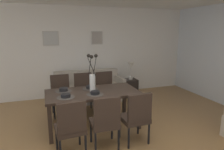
{
  "coord_description": "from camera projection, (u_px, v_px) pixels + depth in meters",
  "views": [
    {
      "loc": [
        -0.78,
        -2.65,
        1.9
      ],
      "look_at": [
        0.57,
        1.32,
        0.99
      ],
      "focal_mm": 32.17,
      "sensor_mm": 36.0,
      "label": 1
    }
  ],
  "objects": [
    {
      "name": "dining_chair_near_left",
      "position": [
        71.0,
        126.0,
        3.02
      ],
      "size": [
        0.47,
        0.47,
        0.92
      ],
      "color": "#33261E",
      "rests_on": "ground"
    },
    {
      "name": "sofa",
      "position": [
        89.0,
        90.0,
        5.65
      ],
      "size": [
        1.86,
        0.84,
        0.8
      ],
      "color": "#B2A899",
      "rests_on": "ground"
    },
    {
      "name": "placemat_near_right",
      "position": [
        64.0,
        91.0,
        3.97
      ],
      "size": [
        0.32,
        0.32,
        0.01
      ],
      "primitive_type": "cylinder",
      "color": "#4C4742",
      "rests_on": "dining_table"
    },
    {
      "name": "dining_chair_mid_left",
      "position": [
        136.0,
        115.0,
        3.39
      ],
      "size": [
        0.46,
        0.46,
        0.92
      ],
      "color": "#33261E",
      "rests_on": "ground"
    },
    {
      "name": "bowl_far_left",
      "position": [
        95.0,
        92.0,
        3.76
      ],
      "size": [
        0.17,
        0.17,
        0.07
      ],
      "color": "black",
      "rests_on": "dining_table"
    },
    {
      "name": "side_table",
      "position": [
        130.0,
        88.0,
        5.96
      ],
      "size": [
        0.36,
        0.36,
        0.52
      ],
      "primitive_type": "cube",
      "color": "black",
      "rests_on": "ground"
    },
    {
      "name": "bowl_near_right",
      "position": [
        64.0,
        89.0,
        3.96
      ],
      "size": [
        0.17,
        0.17,
        0.07
      ],
      "color": "black",
      "rests_on": "dining_table"
    },
    {
      "name": "dining_chair_far_right",
      "position": [
        84.0,
        91.0,
        4.79
      ],
      "size": [
        0.46,
        0.46,
        0.92
      ],
      "color": "#33261E",
      "rests_on": "ground"
    },
    {
      "name": "dining_table",
      "position": [
        93.0,
        95.0,
        3.97
      ],
      "size": [
        1.8,
        0.9,
        0.74
      ],
      "color": "#33261E",
      "rests_on": "ground"
    },
    {
      "name": "dining_chair_far_left",
      "position": [
        105.0,
        120.0,
        3.21
      ],
      "size": [
        0.46,
        0.46,
        0.92
      ],
      "color": "#33261E",
      "rests_on": "ground"
    },
    {
      "name": "placemat_far_right",
      "position": [
        90.0,
        89.0,
        4.14
      ],
      "size": [
        0.32,
        0.32,
        0.01
      ],
      "primitive_type": "cylinder",
      "color": "#4C4742",
      "rests_on": "dining_table"
    },
    {
      "name": "dining_chair_near_right",
      "position": [
        61.0,
        93.0,
        4.62
      ],
      "size": [
        0.46,
        0.46,
        0.92
      ],
      "color": "#33261E",
      "rests_on": "ground"
    },
    {
      "name": "framed_picture_center",
      "position": [
        97.0,
        38.0,
        5.9
      ],
      "size": [
        0.34,
        0.03,
        0.39
      ],
      "color": "#B2ADA3"
    },
    {
      "name": "dining_chair_mid_right",
      "position": [
        105.0,
        89.0,
        4.95
      ],
      "size": [
        0.46,
        0.46,
        0.92
      ],
      "color": "#33261E",
      "rests_on": "ground"
    },
    {
      "name": "placemat_far_left",
      "position": [
        95.0,
        94.0,
        3.77
      ],
      "size": [
        0.32,
        0.32,
        0.01
      ],
      "primitive_type": "cylinder",
      "color": "#4C4742",
      "rests_on": "dining_table"
    },
    {
      "name": "placemat_near_left",
      "position": [
        66.0,
        97.0,
        3.6
      ],
      "size": [
        0.32,
        0.32,
        0.01
      ],
      "primitive_type": "cylinder",
      "color": "#4C4742",
      "rests_on": "dining_table"
    },
    {
      "name": "framed_picture_left",
      "position": [
        51.0,
        38.0,
        5.5
      ],
      "size": [
        0.43,
        0.03,
        0.39
      ],
      "color": "#B2ADA3"
    },
    {
      "name": "table_lamp",
      "position": [
        131.0,
        67.0,
        5.82
      ],
      "size": [
        0.22,
        0.22,
        0.51
      ],
      "color": "beige",
      "rests_on": "side_table"
    },
    {
      "name": "centerpiece_vase",
      "position": [
        92.0,
        77.0,
        3.89
      ],
      "size": [
        0.21,
        0.23,
        0.73
      ],
      "color": "white",
      "rests_on": "dining_table"
    },
    {
      "name": "back_wall_panel",
      "position": [
        72.0,
        52.0,
        5.83
      ],
      "size": [
        9.0,
        0.1,
        2.6
      ],
      "primitive_type": "cube",
      "color": "white",
      "rests_on": "ground"
    },
    {
      "name": "bowl_far_right",
      "position": [
        90.0,
        87.0,
        4.13
      ],
      "size": [
        0.17,
        0.17,
        0.07
      ],
      "color": "black",
      "rests_on": "dining_table"
    },
    {
      "name": "bowl_near_left",
      "position": [
        66.0,
        95.0,
        3.59
      ],
      "size": [
        0.17,
        0.17,
        0.07
      ],
      "color": "black",
      "rests_on": "dining_table"
    }
  ]
}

